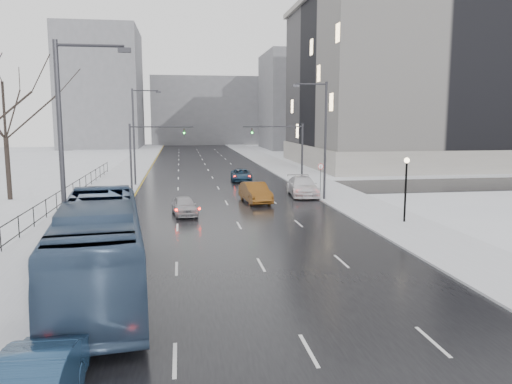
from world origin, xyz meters
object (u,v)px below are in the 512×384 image
sedan_right_near (255,192)px  sedan_right_far (303,186)px  sedan_center_near (184,206)px  mast_signal_left (142,149)px  bus (99,247)px  lamppost_r_mid (406,180)px  sedan_right_cross (241,175)px  mast_signal_right (292,148)px  tree_park_e (10,201)px  no_uturn_sign (321,169)px  streetlight_r_mid (323,135)px  streetlight_l_near (67,153)px  streetlight_l_far (136,132)px

sedan_right_near → sedan_right_far: (4.79, 2.96, 0.02)m
sedan_right_far → sedan_center_near: bearing=-140.3°
mast_signal_left → bus: size_ratio=0.49×
lamppost_r_mid → sedan_right_cross: size_ratio=0.89×
sedan_center_near → sedan_right_far: (10.70, 7.63, 0.17)m
mast_signal_right → sedan_center_near: bearing=-130.2°
bus → sedan_right_cross: bearing=67.6°
tree_park_e → no_uturn_sign: tree_park_e is taller
lamppost_r_mid → sedan_center_near: 15.56m
streetlight_r_mid → sedan_center_near: 13.54m
mast_signal_left → sedan_right_near: (9.74, -8.13, -3.23)m
lamppost_r_mid → sedan_right_near: 13.24m
streetlight_l_near → mast_signal_right: bearing=61.0°
mast_signal_left → sedan_center_near: bearing=-73.4°
streetlight_l_near → bus: bearing=-30.0°
bus → streetlight_r_mid: bearing=47.2°
sedan_center_near → sedan_right_cross: bearing=64.6°
streetlight_l_far → sedan_right_cross: (11.17, 2.43, -4.91)m
no_uturn_sign → streetlight_l_far: bearing=155.3°
streetlight_l_near → lamppost_r_mid: bearing=27.6°
sedan_right_near → sedan_right_cross: 14.58m
mast_signal_left → bus: (0.33, -28.67, -2.21)m
mast_signal_right → no_uturn_sign: size_ratio=2.41×
tree_park_e → sedan_right_cross: size_ratio=2.81×
mast_signal_right → sedan_right_far: (-0.13, -5.18, -3.21)m
no_uturn_sign → sedan_right_far: (-2.00, -1.18, -1.41)m
streetlight_l_near → streetlight_l_far: size_ratio=1.00×
streetlight_l_near → streetlight_l_far: (0.00, 32.00, 0.00)m
streetlight_r_mid → streetlight_l_far: same height
tree_park_e → no_uturn_sign: (27.40, 0.00, 2.30)m
no_uturn_sign → sedan_right_far: bearing=-149.4°
bus → streetlight_l_near: bearing=143.5°
lamppost_r_mid → sedan_right_near: lamppost_r_mid is taller
lamppost_r_mid → sedan_center_near: lamppost_r_mid is taller
streetlight_l_far → sedan_right_cross: 12.44m
mast_signal_right → mast_signal_left: 14.65m
tree_park_e → sedan_right_near: 21.04m
lamppost_r_mid → mast_signal_right: mast_signal_right is taller
mast_signal_right → tree_park_e: bearing=-171.1°
streetlight_l_near → sedan_right_far: (15.37, 22.82, -4.72)m
bus → sedan_center_near: size_ratio=3.32×
no_uturn_sign → lamppost_r_mid: bearing=-82.7°
lamppost_r_mid → mast_signal_right: (-3.67, 18.00, 1.16)m
streetlight_l_far → sedan_right_cross: size_ratio=2.08×
streetlight_l_far → sedan_right_cross: bearing=12.3°
lamppost_r_mid → bus: lamppost_r_mid is taller
tree_park_e → bus: size_ratio=1.02×
streetlight_l_far → sedan_right_far: 18.51m
streetlight_r_mid → streetlight_l_far: 20.27m
no_uturn_sign → sedan_right_far: no_uturn_sign is taller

